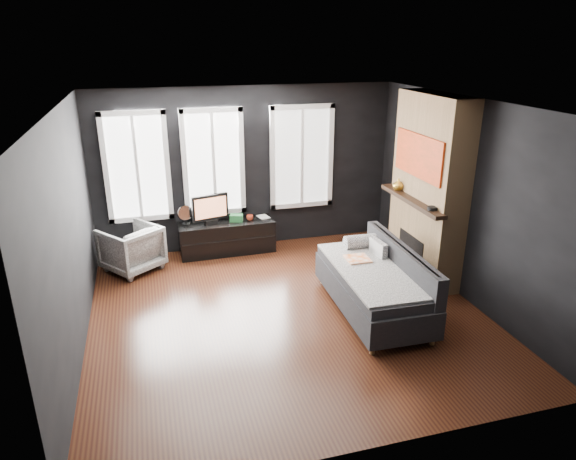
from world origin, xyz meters
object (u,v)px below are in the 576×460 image
object	(u,v)px
monitor	(210,207)
mantel_vase	(398,185)
media_console	(227,237)
mug	(250,217)
book	(259,212)
armchair	(131,246)
sofa	(373,280)

from	to	relation	value
monitor	mantel_vase	distance (m)	3.01
media_console	monitor	world-z (taller)	monitor
mug	book	xyz separation A→B (m)	(0.17, 0.06, 0.06)
media_console	book	xyz separation A→B (m)	(0.56, 0.04, 0.39)
monitor	mantel_vase	size ratio (longest dim) A/B	3.54
armchair	monitor	bearing A→B (deg)	155.85
book	sofa	bearing A→B (deg)	-69.21
mug	book	bearing A→B (deg)	18.47
monitor	mantel_vase	world-z (taller)	mantel_vase
media_console	mantel_vase	size ratio (longest dim) A/B	8.91
sofa	media_console	size ratio (longest dim) A/B	1.32
armchair	book	bearing A→B (deg)	151.99
armchair	monitor	distance (m)	1.38
sofa	monitor	size ratio (longest dim) A/B	3.31
sofa	mantel_vase	world-z (taller)	mantel_vase
armchair	media_console	xyz separation A→B (m)	(1.53, 0.29, -0.12)
media_console	mantel_vase	xyz separation A→B (m)	(2.47, -1.19, 1.04)
mug	book	size ratio (longest dim) A/B	0.50
armchair	sofa	bearing A→B (deg)	107.43
monitor	book	xyz separation A→B (m)	(0.82, 0.04, -0.16)
mantel_vase	sofa	bearing A→B (deg)	-126.31
media_console	armchair	bearing A→B (deg)	-170.23
sofa	book	bearing A→B (deg)	112.26
sofa	book	size ratio (longest dim) A/B	8.94
sofa	armchair	world-z (taller)	sofa
monitor	mantel_vase	bearing A→B (deg)	-37.08
mantel_vase	monitor	bearing A→B (deg)	156.43
sofa	monitor	distance (m)	3.07
mug	sofa	bearing A→B (deg)	-65.51
armchair	monitor	xyz separation A→B (m)	(1.28, 0.29, 0.43)
media_console	book	size ratio (longest dim) A/B	6.79
media_console	mug	world-z (taller)	mug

